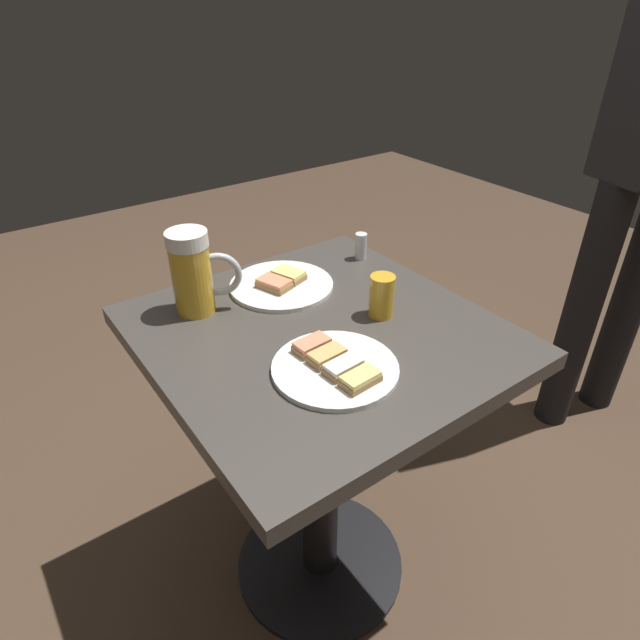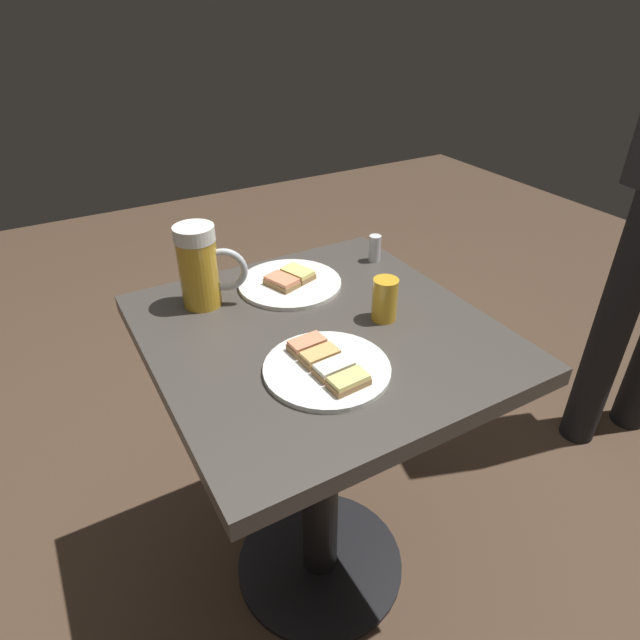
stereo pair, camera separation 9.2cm
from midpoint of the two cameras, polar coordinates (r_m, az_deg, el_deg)
The scene contains 7 objects.
ground_plane at distance 1.60m, azimuth 1.82°, elevation -24.54°, with size 6.00×6.00×0.00m, color #4C3828.
cafe_table at distance 1.16m, azimuth 2.30°, elevation -9.07°, with size 0.66×0.64×0.76m.
plate_near at distance 0.93m, azimuth 3.60°, elevation -5.11°, with size 0.22×0.22×0.03m.
plate_far at distance 1.19m, azimuth -1.01°, elevation 3.98°, with size 0.23×0.23×0.03m.
beer_mug at distance 1.10m, azimuth -10.24°, elevation 5.55°, with size 0.09×0.13×0.17m.
beer_glass_small at distance 1.07m, azimuth 9.39°, elevation 2.11°, with size 0.05×0.05×0.09m, color gold.
salt_shaker at distance 1.31m, azimuth 7.89°, elevation 7.53°, with size 0.03×0.03×0.06m, color silver.
Camera 2 is at (-0.76, 0.43, 1.33)m, focal length 30.02 mm.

